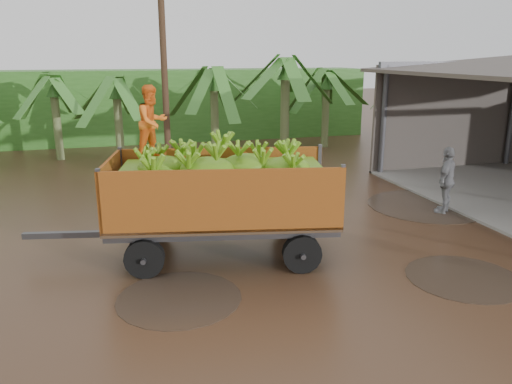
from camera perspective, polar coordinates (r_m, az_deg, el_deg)
The scene contains 6 objects.
ground at distance 12.29m, azimuth 5.27°, elevation -5.41°, with size 100.00×100.00×0.00m, color black.
hedge_north at distance 26.92m, azimuth -11.12°, elevation 9.72°, with size 22.00×3.00×3.60m, color #2D661E.
banana_trailer at distance 10.86m, azimuth -3.98°, elevation -0.09°, with size 6.84×3.24×3.77m.
man_grey at distance 15.03m, azimuth 20.95°, elevation 1.28°, with size 1.11×0.46×1.89m, color gray.
utility_pole at distance 19.16m, azimuth -10.44°, elevation 13.65°, with size 1.20×0.24×7.57m.
banana_plants at distance 18.70m, azimuth -14.78°, elevation 7.21°, with size 25.05×20.95×4.45m.
Camera 1 is at (-4.17, -10.70, 4.37)m, focal length 35.00 mm.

